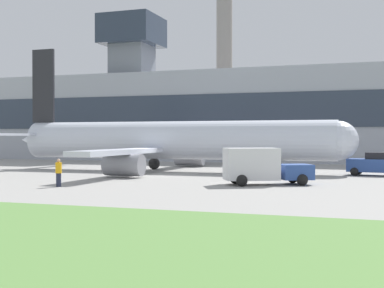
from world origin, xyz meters
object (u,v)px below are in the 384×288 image
(airplane, at_px, (168,141))
(baggage_truck, at_px, (261,167))
(pushback_tug, at_px, (376,165))
(ground_crew_person, at_px, (59,172))

(airplane, bearing_deg, baggage_truck, -44.16)
(pushback_tug, bearing_deg, ground_crew_person, -138.75)
(airplane, height_order, pushback_tug, airplane)
(pushback_tug, relative_size, baggage_truck, 0.77)
(airplane, xyz_separation_m, pushback_tug, (16.56, 0.63, -1.78))
(baggage_truck, bearing_deg, ground_crew_person, -154.78)
(airplane, distance_m, baggage_truck, 13.92)
(baggage_truck, bearing_deg, airplane, 135.84)
(pushback_tug, bearing_deg, baggage_truck, -122.84)
(ground_crew_person, bearing_deg, airplane, 85.95)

